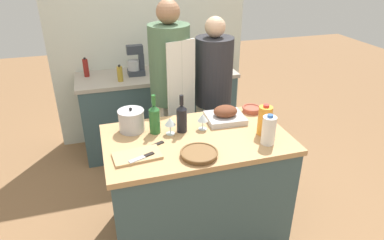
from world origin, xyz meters
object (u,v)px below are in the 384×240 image
wine_bottle_green (182,117)px  knife_paring (143,157)px  wine_glass_left (170,122)px  wine_glass_right (203,118)px  person_cook_guest (213,92)px  juice_jug (265,120)px  knife_chef (149,148)px  milk_jug (269,130)px  mixing_bowl (252,109)px  stand_mixer (136,63)px  wicker_basket (199,154)px  wine_bottle_dark (154,118)px  condiment_bottle_short (172,63)px  person_cook_aproned (171,88)px  cutting_board (137,156)px  stock_pot (131,120)px  condiment_bottle_extra (86,68)px  roasting_pan (225,115)px  condiment_bottle_tall (120,74)px

wine_bottle_green → knife_paring: (-0.35, -0.31, -0.09)m
wine_glass_left → knife_paring: bearing=-131.2°
wine_glass_right → person_cook_guest: bearing=64.5°
juice_jug → knife_chef: bearing=177.4°
person_cook_guest → juice_jug: bearing=-88.2°
milk_jug → mixing_bowl: bearing=77.0°
wine_glass_left → wine_glass_right: wine_glass_left is taller
wine_bottle_green → stand_mixer: 1.40m
wicker_basket → wine_bottle_dark: size_ratio=0.84×
mixing_bowl → condiment_bottle_short: size_ratio=1.09×
wine_bottle_green → person_cook_aproned: size_ratio=0.17×
juice_jug → condiment_bottle_short: bearing=99.5°
wine_glass_left → stand_mixer: stand_mixer is taller
wine_glass_right → wine_glass_left: bearing=-179.4°
knife_chef → milk_jug: bearing=-12.1°
wine_bottle_dark → milk_jug: bearing=-27.7°
juice_jug → person_cook_guest: size_ratio=0.15×
cutting_board → stock_pot: (0.02, 0.38, 0.07)m
cutting_board → mixing_bowl: bearing=22.5°
milk_jug → stand_mixer: size_ratio=0.69×
person_cook_aproned → knife_paring: bearing=-133.2°
wine_glass_right → stand_mixer: bearing=102.1°
knife_chef → stand_mixer: 1.57m
wine_bottle_green → condiment_bottle_extra: size_ratio=1.40×
wicker_basket → wine_glass_right: (0.14, 0.36, 0.07)m
roasting_pan → wine_glass_left: size_ratio=2.30×
condiment_bottle_tall → condiment_bottle_short: size_ratio=1.19×
wine_glass_right → condiment_bottle_tall: 1.34m
roasting_pan → stand_mixer: 1.41m
person_cook_guest → wine_bottle_green: bearing=-127.7°
roasting_pan → person_cook_aproned: bearing=114.6°
wine_glass_right → condiment_bottle_extra: condiment_bottle_extra is taller
cutting_board → wine_glass_right: size_ratio=2.52×
wine_bottle_dark → person_cook_guest: person_cook_guest is taller
wine_bottle_dark → wine_glass_left: size_ratio=2.25×
wine_bottle_green → wine_glass_left: (-0.09, -0.02, -0.02)m
roasting_pan → juice_jug: 0.35m
stock_pot → wine_bottle_green: size_ratio=0.67×
condiment_bottle_short → cutting_board: bearing=-110.5°
wine_glass_right → stock_pot: bearing=165.7°
wine_bottle_green → knife_chef: size_ratio=1.15×
mixing_bowl → condiment_bottle_short: condiment_bottle_short is taller
person_cook_aproned → stand_mixer: bearing=88.1°
roasting_pan → wicker_basket: (-0.36, -0.44, -0.03)m
juice_jug → milk_jug: bearing=-106.2°
mixing_bowl → juice_jug: juice_jug is taller
stand_mixer → condiment_bottle_tall: 0.25m
milk_jug → condiment_bottle_extra: (-1.19, 1.83, -0.01)m
wine_bottle_dark → knife_paring: (-0.15, -0.34, -0.10)m
wicker_basket → wine_bottle_dark: bearing=117.8°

